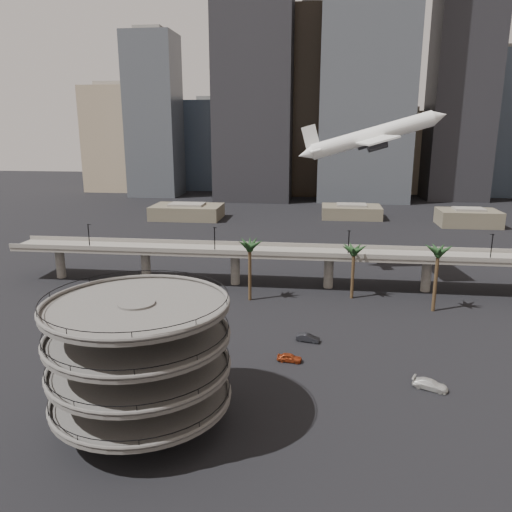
# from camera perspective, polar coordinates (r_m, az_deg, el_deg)

# --- Properties ---
(ground) EXTENTS (700.00, 700.00, 0.00)m
(ground) POSITION_cam_1_polar(r_m,az_deg,el_deg) (68.41, -0.66, -17.56)
(ground) COLOR black
(ground) RESTS_ON ground
(parking_ramp) EXTENTS (22.20, 22.20, 17.35)m
(parking_ramp) POSITION_cam_1_polar(r_m,az_deg,el_deg) (63.19, -13.17, -10.68)
(parking_ramp) COLOR #524F4C
(parking_ramp) RESTS_ON ground
(overpass) EXTENTS (130.00, 9.30, 14.70)m
(overpass) POSITION_cam_1_polar(r_m,az_deg,el_deg) (116.39, 2.94, 0.05)
(overpass) COLOR slate
(overpass) RESTS_ON ground
(palm_trees) EXTENTS (42.40, 10.40, 14.00)m
(palm_trees) POSITION_cam_1_polar(r_m,az_deg,el_deg) (105.28, 10.19, 0.58)
(palm_trees) COLOR #4E3821
(palm_trees) RESTS_ON ground
(low_buildings) EXTENTS (135.00, 27.50, 6.80)m
(low_buildings) POSITION_cam_1_polar(r_m,az_deg,el_deg) (202.54, 6.69, 4.87)
(low_buildings) COLOR brown
(low_buildings) RESTS_ON ground
(skyline) EXTENTS (269.00, 86.00, 131.19)m
(skyline) POSITION_cam_1_polar(r_m,az_deg,el_deg) (274.90, 8.92, 16.75)
(skyline) COLOR gray
(skyline) RESTS_ON ground
(airborne_jet) EXTENTS (36.32, 32.36, 13.30)m
(airborne_jet) POSITION_cam_1_polar(r_m,az_deg,el_deg) (126.46, 13.04, 13.18)
(airborne_jet) COLOR white
(airborne_jet) RESTS_ON ground
(car_a) EXTENTS (4.12, 2.04, 1.35)m
(car_a) POSITION_cam_1_polar(r_m,az_deg,el_deg) (81.38, 3.85, -11.51)
(car_a) COLOR #983515
(car_a) RESTS_ON ground
(car_b) EXTENTS (4.32, 2.27, 1.35)m
(car_b) POSITION_cam_1_polar(r_m,az_deg,el_deg) (88.63, 5.95, -9.30)
(car_b) COLOR black
(car_b) RESTS_ON ground
(car_c) EXTENTS (5.31, 3.77, 1.43)m
(car_c) POSITION_cam_1_polar(r_m,az_deg,el_deg) (77.62, 19.28, -13.68)
(car_c) COLOR beige
(car_c) RESTS_ON ground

